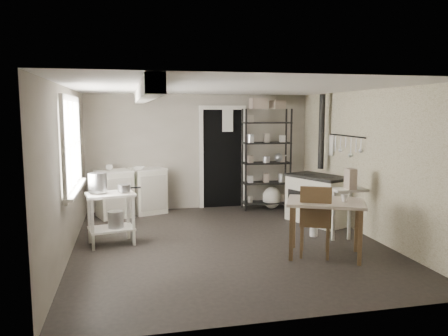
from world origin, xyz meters
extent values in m
plane|color=black|center=(0.00, 0.00, 0.00)|extent=(5.00, 5.00, 0.00)
plane|color=white|center=(0.00, 0.00, 2.30)|extent=(5.00, 5.00, 0.00)
cube|color=#9E9687|center=(0.00, 2.50, 1.15)|extent=(4.50, 0.02, 2.30)
cube|color=#9E9687|center=(0.00, -2.50, 1.15)|extent=(4.50, 0.02, 2.30)
cube|color=#9E9687|center=(-2.25, 0.00, 1.15)|extent=(0.02, 5.00, 2.30)
cube|color=#9E9687|center=(2.25, 0.00, 1.15)|extent=(0.02, 5.00, 2.30)
cylinder|color=silver|center=(-1.88, 0.31, 0.94)|extent=(0.29, 0.29, 0.28)
cylinder|color=silver|center=(-1.51, 0.27, 0.85)|extent=(0.20, 0.20, 0.10)
cylinder|color=silver|center=(-1.64, 0.28, 0.39)|extent=(0.29, 0.29, 0.25)
imported|color=white|center=(-1.25, 2.10, 0.96)|extent=(0.36, 0.36, 0.07)
imported|color=white|center=(-1.78, 2.13, 0.97)|extent=(0.17, 0.17, 0.11)
imported|color=white|center=(0.96, 2.11, 1.36)|extent=(0.09, 0.10, 0.18)
cube|color=#C0AF9B|center=(1.09, 2.11, 2.01)|extent=(0.30, 0.27, 0.21)
cube|color=#C0AF9B|center=(1.50, 2.14, 1.99)|extent=(0.29, 0.28, 0.16)
cube|color=#C0AF9B|center=(1.83, -0.26, 1.01)|extent=(0.14, 0.21, 0.31)
imported|color=white|center=(1.37, -0.97, 0.81)|extent=(0.11, 0.11, 0.10)
ellipsoid|color=silver|center=(1.40, 2.10, 0.24)|extent=(0.47, 0.44, 0.45)
cylinder|color=white|center=(1.40, 0.05, 0.08)|extent=(0.14, 0.14, 0.16)
camera|label=1|loc=(-1.44, -6.19, 1.97)|focal=35.00mm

